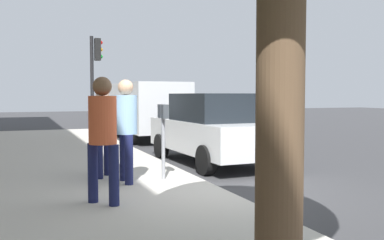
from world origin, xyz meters
The scene contains 9 objects.
ground_plane centered at (0.00, 0.00, 0.00)m, with size 80.00×80.00×0.00m, color #38383A.
sidewalk_slab centered at (0.00, 3.00, 0.07)m, with size 28.00×6.00×0.15m, color #B7B2A8.
parking_meter centered at (1.13, 0.69, 1.17)m, with size 0.36×0.12×1.41m.
pedestrian_at_meter centered at (1.08, 1.41, 1.26)m, with size 0.56×0.41×1.86m.
pedestrian_bystander centered at (-0.32, 2.07, 1.26)m, with size 0.47×0.40×1.85m.
parking_officer centered at (1.78, 1.70, 1.16)m, with size 0.46×0.38×1.73m.
parked_sedan_near centered at (3.33, -1.35, 0.89)m, with size 4.46×2.10×1.77m.
parked_van_far centered at (9.86, -1.35, 1.26)m, with size 5.26×2.25×2.18m.
traffic_signal centered at (8.66, 0.74, 2.58)m, with size 0.24×0.44×3.60m.
Camera 1 is at (-6.62, 3.18, 1.74)m, focal length 40.74 mm.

